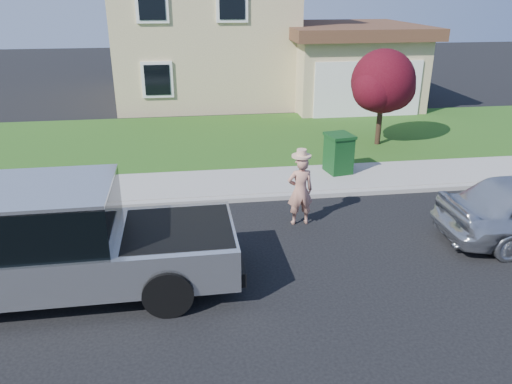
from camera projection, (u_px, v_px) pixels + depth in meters
ground at (244, 256)px, 10.41m from camera, size 80.00×80.00×0.00m
curb at (269, 197)px, 13.17m from camera, size 40.00×0.20×0.12m
sidewalk at (263, 182)px, 14.17m from camera, size 40.00×2.00×0.15m
lawn at (244, 139)px, 18.30m from camera, size 40.00×7.00×0.10m
house at (231, 32)px, 24.37m from camera, size 14.00×11.30×6.85m
pickup_truck at (61, 244)px, 8.88m from camera, size 6.38×2.46×2.09m
woman at (300, 189)px, 11.55m from camera, size 0.62×0.45×1.84m
ornamental_tree at (384, 84)px, 16.75m from camera, size 2.37×2.14×3.25m
trash_bin at (339, 153)px, 14.52m from camera, size 0.84×0.92×1.15m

